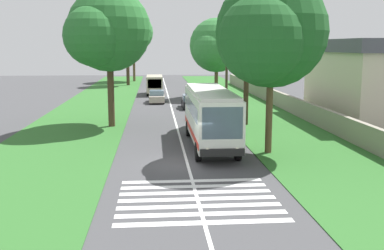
{
  "coord_description": "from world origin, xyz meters",
  "views": [
    {
      "loc": [
        -24.92,
        1.78,
        6.5
      ],
      "look_at": [
        3.44,
        -0.54,
        1.6
      ],
      "focal_mm": 43.06,
      "sensor_mm": 36.0,
      "label": 1
    }
  ],
  "objects_px": {
    "coach_bus": "(210,114)",
    "roadside_building": "(380,79)",
    "roadside_tree_left_1": "(132,33)",
    "roadside_tree_right_0": "(245,42)",
    "roadside_tree_right_2": "(215,47)",
    "utility_pole": "(227,76)",
    "trailing_minibus_0": "(155,83)",
    "roadside_tree_left_2": "(126,34)",
    "trailing_car_1": "(157,97)",
    "roadside_tree_left_0": "(107,33)",
    "trailing_car_0": "(191,102)",
    "roadside_tree_right_1": "(268,35)"
  },
  "relations": [
    {
      "from": "coach_bus",
      "to": "roadside_tree_left_2",
      "type": "height_order",
      "value": "roadside_tree_left_2"
    },
    {
      "from": "roadside_tree_left_0",
      "to": "roadside_tree_right_1",
      "type": "relative_size",
      "value": 1.04
    },
    {
      "from": "roadside_tree_left_1",
      "to": "roadside_tree_right_2",
      "type": "xyz_separation_m",
      "value": [
        -28.1,
        -11.57,
        -2.36
      ]
    },
    {
      "from": "trailing_car_1",
      "to": "roadside_tree_right_1",
      "type": "relative_size",
      "value": 0.4
    },
    {
      "from": "roadside_tree_right_1",
      "to": "roadside_building",
      "type": "bearing_deg",
      "value": -46.29
    },
    {
      "from": "coach_bus",
      "to": "roadside_building",
      "type": "distance_m",
      "value": 19.7
    },
    {
      "from": "trailing_minibus_0",
      "to": "roadside_building",
      "type": "height_order",
      "value": "roadside_building"
    },
    {
      "from": "roadside_tree_right_0",
      "to": "utility_pole",
      "type": "xyz_separation_m",
      "value": [
        5.15,
        0.7,
        -3.12
      ]
    },
    {
      "from": "trailing_car_1",
      "to": "coach_bus",
      "type": "bearing_deg",
      "value": -172.08
    },
    {
      "from": "trailing_car_1",
      "to": "roadside_tree_left_2",
      "type": "relative_size",
      "value": 0.38
    },
    {
      "from": "roadside_tree_left_0",
      "to": "roadside_tree_left_2",
      "type": "relative_size",
      "value": 0.97
    },
    {
      "from": "trailing_car_0",
      "to": "trailing_minibus_0",
      "type": "relative_size",
      "value": 0.72
    },
    {
      "from": "trailing_minibus_0",
      "to": "roadside_tree_right_0",
      "type": "relative_size",
      "value": 0.63
    },
    {
      "from": "roadside_tree_right_0",
      "to": "roadside_tree_right_2",
      "type": "bearing_deg",
      "value": -0.64
    },
    {
      "from": "roadside_tree_right_2",
      "to": "utility_pole",
      "type": "distance_m",
      "value": 15.55
    },
    {
      "from": "roadside_tree_left_1",
      "to": "roadside_tree_right_1",
      "type": "xyz_separation_m",
      "value": [
        -59.07,
        -10.58,
        -1.64
      ]
    },
    {
      "from": "trailing_car_1",
      "to": "roadside_tree_right_0",
      "type": "xyz_separation_m",
      "value": [
        -15.89,
        -7.18,
        6.18
      ]
    },
    {
      "from": "roadside_tree_left_1",
      "to": "roadside_tree_right_1",
      "type": "height_order",
      "value": "roadside_tree_left_1"
    },
    {
      "from": "coach_bus",
      "to": "roadside_tree_left_0",
      "type": "bearing_deg",
      "value": 41.83
    },
    {
      "from": "trailing_car_1",
      "to": "roadside_tree_left_0",
      "type": "distance_m",
      "value": 17.71
    },
    {
      "from": "trailing_car_0",
      "to": "roadside_tree_right_1",
      "type": "xyz_separation_m",
      "value": [
        -21.35,
        -2.86,
        6.48
      ]
    },
    {
      "from": "coach_bus",
      "to": "trailing_car_0",
      "type": "xyz_separation_m",
      "value": [
        18.9,
        -0.22,
        -1.48
      ]
    },
    {
      "from": "trailing_car_0",
      "to": "trailing_minibus_0",
      "type": "bearing_deg",
      "value": 14.93
    },
    {
      "from": "trailing_car_0",
      "to": "roadside_building",
      "type": "height_order",
      "value": "roadside_building"
    },
    {
      "from": "trailing_car_1",
      "to": "roadside_tree_right_1",
      "type": "xyz_separation_m",
      "value": [
        -26.43,
        -6.42,
        6.48
      ]
    },
    {
      "from": "trailing_car_0",
      "to": "trailing_car_1",
      "type": "height_order",
      "value": "same"
    },
    {
      "from": "trailing_minibus_0",
      "to": "roadside_tree_left_1",
      "type": "distance_m",
      "value": 24.96
    },
    {
      "from": "trailing_car_0",
      "to": "utility_pole",
      "type": "height_order",
      "value": "utility_pole"
    },
    {
      "from": "coach_bus",
      "to": "roadside_building",
      "type": "relative_size",
      "value": 0.81
    },
    {
      "from": "roadside_tree_right_1",
      "to": "roadside_building",
      "type": "distance_m",
      "value": 19.05
    },
    {
      "from": "trailing_car_0",
      "to": "utility_pole",
      "type": "bearing_deg",
      "value": -152.7
    },
    {
      "from": "trailing_minibus_0",
      "to": "roadside_building",
      "type": "xyz_separation_m",
      "value": [
        -22.57,
        -20.17,
        2.05
      ]
    },
    {
      "from": "coach_bus",
      "to": "roadside_tree_left_0",
      "type": "relative_size",
      "value": 1.01
    },
    {
      "from": "roadside_tree_left_1",
      "to": "roadside_tree_right_0",
      "type": "height_order",
      "value": "roadside_tree_left_1"
    },
    {
      "from": "roadside_tree_left_1",
      "to": "utility_pole",
      "type": "distance_m",
      "value": 44.95
    },
    {
      "from": "trailing_car_0",
      "to": "roadside_tree_right_2",
      "type": "height_order",
      "value": "roadside_tree_right_2"
    },
    {
      "from": "trailing_car_1",
      "to": "roadside_tree_right_2",
      "type": "distance_m",
      "value": 10.42
    },
    {
      "from": "roadside_tree_left_1",
      "to": "roadside_building",
      "type": "relative_size",
      "value": 0.91
    },
    {
      "from": "coach_bus",
      "to": "roadside_building",
      "type": "height_order",
      "value": "roadside_building"
    },
    {
      "from": "roadside_tree_left_0",
      "to": "coach_bus",
      "type": "bearing_deg",
      "value": -138.17
    },
    {
      "from": "coach_bus",
      "to": "trailing_minibus_0",
      "type": "relative_size",
      "value": 1.86
    },
    {
      "from": "roadside_building",
      "to": "trailing_car_0",
      "type": "bearing_deg",
      "value": 62.84
    },
    {
      "from": "coach_bus",
      "to": "trailing_minibus_0",
      "type": "distance_m",
      "value": 33.26
    },
    {
      "from": "trailing_minibus_0",
      "to": "roadside_tree_left_2",
      "type": "distance_m",
      "value": 17.08
    },
    {
      "from": "trailing_minibus_0",
      "to": "roadside_tree_left_0",
      "type": "height_order",
      "value": "roadside_tree_left_0"
    },
    {
      "from": "trailing_car_0",
      "to": "roadside_tree_right_0",
      "type": "height_order",
      "value": "roadside_tree_right_0"
    },
    {
      "from": "trailing_car_0",
      "to": "trailing_minibus_0",
      "type": "height_order",
      "value": "trailing_minibus_0"
    },
    {
      "from": "trailing_car_1",
      "to": "roadside_tree_left_0",
      "type": "bearing_deg",
      "value": 166.0
    },
    {
      "from": "roadside_tree_left_2",
      "to": "roadside_tree_right_2",
      "type": "relative_size",
      "value": 1.15
    },
    {
      "from": "trailing_car_1",
      "to": "roadside_building",
      "type": "bearing_deg",
      "value": -124.07
    }
  ]
}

